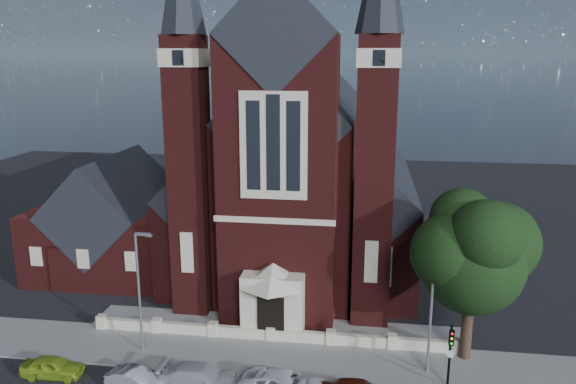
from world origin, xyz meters
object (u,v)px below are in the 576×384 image
street_lamp_left (140,285)px  parish_hall (116,224)px  car_lime_van (53,367)px  car_silver_a (137,380)px  street_lamp_right (433,303)px  street_tree (475,257)px  car_silver_b (200,378)px  traffic_signal (450,348)px  church (301,172)px

street_lamp_left → parish_hall: bearing=120.0°
car_lime_van → car_silver_a: size_ratio=0.99×
street_lamp_right → street_tree: bearing=34.3°
parish_hall → car_silver_b: 22.02m
street_tree → car_silver_a: 21.08m
street_lamp_left → car_silver_a: size_ratio=2.18×
traffic_signal → car_silver_a: bearing=-171.7°
parish_hall → church: bearing=17.2°
church → street_lamp_left: size_ratio=4.31×
street_tree → street_lamp_left: size_ratio=1.32×
church → street_lamp_left: church is taller
church → car_silver_a: (-6.63, -23.08, -7.57)m
parish_hall → street_lamp_left: parish_hall is taller
traffic_signal → street_tree: bearing=64.1°
street_lamp_left → car_lime_van: size_ratio=2.20×
church → car_silver_a: 25.18m
street_lamp_left → traffic_signal: bearing=-4.8°
street_lamp_right → car_lime_van: bearing=-171.0°
street_lamp_left → church: bearing=67.3°
car_lime_van → car_silver_a: 5.57m
parish_hall → car_silver_b: (12.93, -17.52, -3.30)m
street_lamp_left → car_silver_a: 5.89m
parish_hall → street_lamp_left: (8.09, -14.00, 0.59)m
street_lamp_left → car_silver_b: street_lamp_left is taller
parish_hall → street_lamp_right: parish_hall is taller
traffic_signal → car_lime_van: bearing=-175.2°
street_lamp_right → traffic_signal: size_ratio=2.02×
church → street_lamp_right: size_ratio=4.31×
church → street_tree: bearing=-53.8°
traffic_signal → car_lime_van: size_ratio=1.09×
car_silver_a → parish_hall: bearing=40.4°
church → parish_hall: church is taller
car_silver_b → street_lamp_left: bearing=55.4°
street_tree → traffic_signal: street_tree is taller
car_silver_a → car_silver_b: (3.56, 0.62, 0.10)m
street_lamp_right → car_silver_b: street_lamp_right is taller
car_silver_b → street_tree: bearing=-70.2°
street_lamp_left → street_lamp_right: same height
car_lime_van → car_silver_b: 9.10m
parish_hall → traffic_signal: (27.00, -15.57, -1.43)m
church → street_lamp_right: church is taller
street_tree → car_lime_van: street_tree is taller
car_silver_b → parish_hall: bearing=37.8°
street_tree → car_lime_van: 26.10m
street_lamp_left → car_silver_b: bearing=-36.0°
church → car_silver_a: church is taller
car_lime_van → car_silver_a: car_lime_van is taller
street_tree → car_silver_b: size_ratio=2.19×
street_tree → traffic_signal: size_ratio=2.67×
street_tree → car_silver_a: bearing=-163.1°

